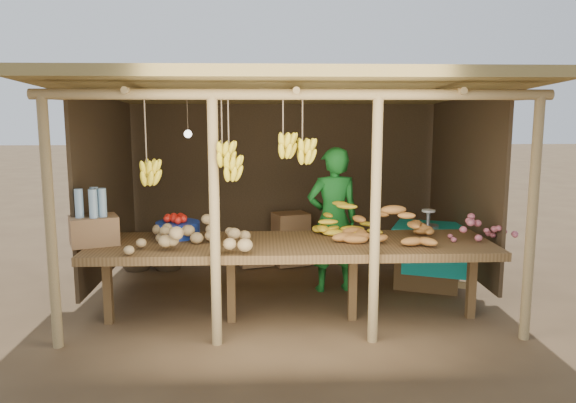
{
  "coord_description": "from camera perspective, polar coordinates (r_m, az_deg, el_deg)",
  "views": [
    {
      "loc": [
        -0.27,
        -6.28,
        2.05
      ],
      "look_at": [
        0.0,
        0.0,
        1.05
      ],
      "focal_mm": 35.0,
      "sensor_mm": 36.0,
      "label": 1
    }
  ],
  "objects": [
    {
      "name": "ground",
      "position": [
        6.61,
        0.0,
        -9.02
      ],
      "size": [
        60.0,
        60.0,
        0.0
      ],
      "primitive_type": "plane",
      "color": "brown",
      "rests_on": "ground"
    },
    {
      "name": "stall_structure",
      "position": [
        6.33,
        -0.56,
        7.86
      ],
      "size": [
        4.7,
        3.5,
        2.43
      ],
      "color": "#A28453",
      "rests_on": "ground"
    },
    {
      "name": "counter",
      "position": [
        5.5,
        0.43,
        -4.76
      ],
      "size": [
        3.9,
        1.05,
        0.8
      ],
      "color": "brown",
      "rests_on": "ground"
    },
    {
      "name": "potato_heap",
      "position": [
        5.33,
        -9.67,
        -2.6
      ],
      "size": [
        1.19,
        0.8,
        0.37
      ],
      "primitive_type": null,
      "rotation": [
        0.0,
        0.0,
        0.13
      ],
      "color": "#A18453",
      "rests_on": "counter"
    },
    {
      "name": "sweet_potato_heap",
      "position": [
        5.56,
        10.65,
        -2.21
      ],
      "size": [
        1.1,
        0.75,
        0.36
      ],
      "primitive_type": null,
      "rotation": [
        0.0,
        0.0,
        -0.13
      ],
      "color": "#B7732F",
      "rests_on": "counter"
    },
    {
      "name": "onion_heap",
      "position": [
        5.83,
        19.46,
        -2.11
      ],
      "size": [
        0.76,
        0.55,
        0.35
      ],
      "primitive_type": null,
      "rotation": [
        0.0,
        0.0,
        -0.21
      ],
      "color": "#BE5C69",
      "rests_on": "counter"
    },
    {
      "name": "banana_pile",
      "position": [
        5.85,
        6.0,
        -1.6
      ],
      "size": [
        0.75,
        0.6,
        0.35
      ],
      "primitive_type": null,
      "rotation": [
        0.0,
        0.0,
        0.36
      ],
      "color": "yellow",
      "rests_on": "counter"
    },
    {
      "name": "tomato_basin",
      "position": [
        5.8,
        -11.12,
        -2.63
      ],
      "size": [
        0.44,
        0.44,
        0.23
      ],
      "rotation": [
        0.0,
        0.0,
        -0.08
      ],
      "color": "navy",
      "rests_on": "counter"
    },
    {
      "name": "bottle_box",
      "position": [
        5.66,
        -19.15,
        -2.06
      ],
      "size": [
        0.53,
        0.48,
        0.55
      ],
      "color": "olive",
      "rests_on": "counter"
    },
    {
      "name": "vendor",
      "position": [
        6.45,
        4.59,
        -1.86
      ],
      "size": [
        0.66,
        0.49,
        1.67
      ],
      "primitive_type": "imported",
      "rotation": [
        0.0,
        0.0,
        3.29
      ],
      "color": "#186D23",
      "rests_on": "ground"
    },
    {
      "name": "tarp_crate",
      "position": [
        6.89,
        14.08,
        -5.18
      ],
      "size": [
        0.99,
        0.93,
        0.95
      ],
      "color": "brown",
      "rests_on": "ground"
    },
    {
      "name": "carton_stack",
      "position": [
        7.57,
        -0.94,
        -4.25
      ],
      "size": [
        1.01,
        0.47,
        0.7
      ],
      "color": "olive",
      "rests_on": "ground"
    },
    {
      "name": "burlap_sacks",
      "position": [
        7.62,
        -13.64,
        -4.8
      ],
      "size": [
        0.85,
        0.44,
        0.6
      ],
      "color": "#40301E",
      "rests_on": "ground"
    }
  ]
}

